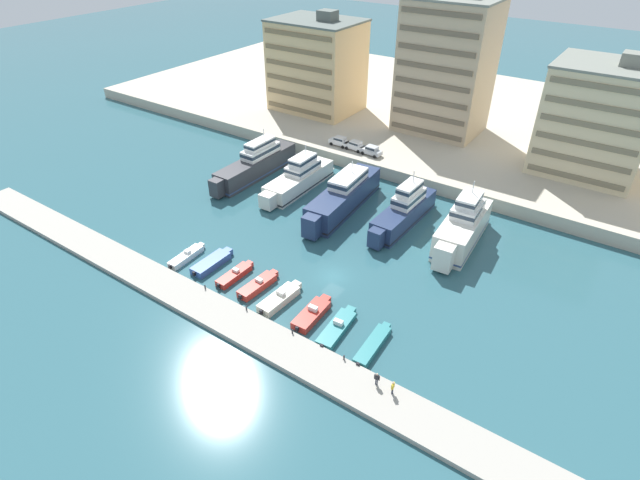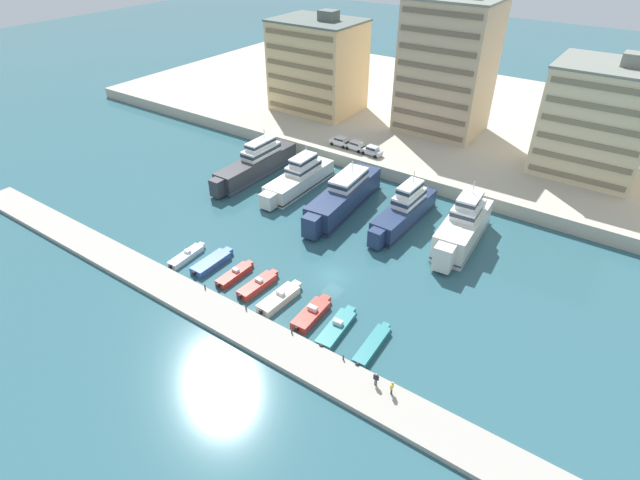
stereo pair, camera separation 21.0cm
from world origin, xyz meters
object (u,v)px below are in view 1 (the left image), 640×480
yacht_ivory_left (299,178)px  car_white_far_left (340,141)px  yacht_ivory_center (462,227)px  motorboat_teal_mid_right (337,327)px  motorboat_cream_center (280,298)px  car_silver_mid_left (371,150)px  pedestrian_near_edge (377,378)px  car_white_left (355,145)px  motorboat_white_far_left (187,256)px  motorboat_red_center_right (312,314)px  pedestrian_mid_deck (393,387)px  motorboat_teal_right (373,345)px  motorboat_blue_left (212,262)px  motorboat_red_center_left (258,285)px  motorboat_red_mid_left (235,275)px  yacht_navy_center_left (404,211)px  yacht_navy_mid_left (343,196)px  yacht_charcoal_far_left (256,164)px

yacht_ivory_left → car_white_far_left: 15.27m
yacht_ivory_center → motorboat_teal_mid_right: size_ratio=2.25×
motorboat_cream_center → car_silver_mid_left: (-10.12, 40.56, 2.81)m
car_silver_mid_left → pedestrian_near_edge: car_silver_mid_left is taller
pedestrian_near_edge → car_white_left: bearing=123.6°
car_white_far_left → pedestrian_near_edge: (34.10, -45.93, -1.76)m
yacht_ivory_left → car_white_left: size_ratio=4.40×
motorboat_white_far_left → motorboat_red_center_right: size_ratio=0.95×
motorboat_white_far_left → pedestrian_mid_deck: bearing=-7.9°
yacht_ivory_left → motorboat_teal_right: size_ratio=2.42×
motorboat_blue_left → motorboat_teal_right: 26.03m
yacht_ivory_left → yacht_ivory_center: (29.78, -0.14, 0.73)m
motorboat_red_center_left → motorboat_teal_right: bearing=-2.3°
motorboat_red_mid_left → pedestrian_near_edge: 25.35m
yacht_navy_center_left → motorboat_teal_mid_right: 26.16m
motorboat_white_far_left → motorboat_cream_center: motorboat_cream_center is taller
motorboat_blue_left → motorboat_red_center_left: size_ratio=1.04×
motorboat_blue_left → pedestrian_mid_deck: (31.02, -5.76, 1.13)m
motorboat_teal_mid_right → motorboat_red_center_right: bearing=177.5°
car_white_far_left → motorboat_red_mid_left: bearing=-77.0°
motorboat_blue_left → car_silver_mid_left: (2.36, 39.94, 2.84)m
yacht_navy_center_left → motorboat_teal_right: size_ratio=2.33×
yacht_navy_mid_left → motorboat_red_center_right: (10.80, -24.00, -1.85)m
motorboat_red_mid_left → motorboat_red_center_right: (13.02, -0.42, 0.05)m
motorboat_red_center_left → car_white_far_left: (-13.41, 40.39, 2.85)m
yacht_ivory_center → motorboat_white_far_left: yacht_ivory_center is taller
pedestrian_mid_deck → car_silver_mid_left: bearing=122.1°
car_silver_mid_left → car_white_far_left: bearing=177.5°
motorboat_white_far_left → motorboat_red_center_left: motorboat_red_center_left is taller
motorboat_white_far_left → motorboat_red_mid_left: size_ratio=1.03×
car_white_far_left → car_silver_mid_left: 7.31m
pedestrian_near_edge → pedestrian_mid_deck: pedestrian_mid_deck is taller
motorboat_cream_center → car_white_left: car_white_left is taller
yacht_ivory_left → car_white_far_left: yacht_ivory_left is taller
motorboat_blue_left → pedestrian_near_edge: 29.72m
yacht_ivory_center → motorboat_teal_right: yacht_ivory_center is taller
yacht_ivory_left → motorboat_white_far_left: (-0.47, -25.99, -1.57)m
motorboat_blue_left → motorboat_red_center_right: size_ratio=1.02×
yacht_charcoal_far_left → yacht_navy_mid_left: bearing=-3.7°
motorboat_red_mid_left → motorboat_teal_mid_right: (16.74, -0.58, -0.07)m
motorboat_red_center_left → yacht_charcoal_far_left: bearing=130.9°
yacht_ivory_center → yacht_charcoal_far_left: bearing=-179.6°
yacht_ivory_center → pedestrian_near_edge: size_ratio=10.84×
motorboat_cream_center → car_white_far_left: car_white_far_left is taller
yacht_navy_center_left → motorboat_red_center_right: (0.67, -25.56, -1.82)m
motorboat_red_center_right → car_white_left: (-18.81, 40.81, 2.84)m
motorboat_red_mid_left → pedestrian_mid_deck: pedestrian_mid_deck is taller
yacht_navy_center_left → pedestrian_mid_deck: 33.87m
yacht_charcoal_far_left → pedestrian_mid_deck: bearing=-34.7°
pedestrian_mid_deck → motorboat_blue_left: bearing=169.5°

